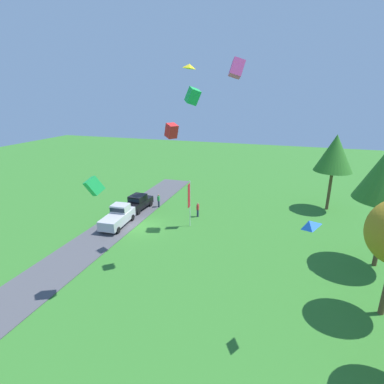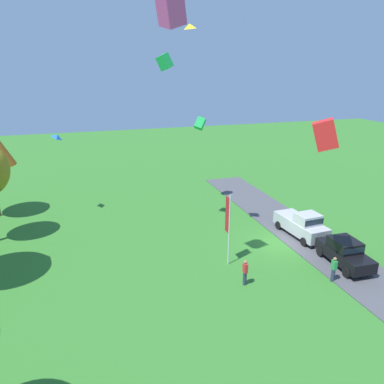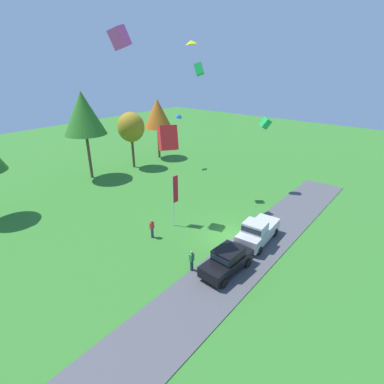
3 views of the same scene
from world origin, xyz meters
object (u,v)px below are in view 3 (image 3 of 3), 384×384
object	(u,v)px
kite_box_low_drifter	(265,123)
kite_box_trailing_tail	(120,38)
car_pickup_near_entrance	(257,231)
person_beside_suv	(152,229)
car_sedan_mid_row	(227,260)
flag_banner	(175,193)
kite_box_topmost	(168,138)
tree_right_of_center	(83,113)
kite_box_high_right	(199,69)
person_on_lawn	(192,261)
kite_diamond_over_trees	(179,116)
tree_left_of_center	(131,127)
kite_diamond_mid_center	(191,42)
tree_far_left	(158,114)

from	to	relation	value
kite_box_low_drifter	kite_box_trailing_tail	bearing A→B (deg)	155.18
kite_box_low_drifter	kite_box_trailing_tail	size ratio (longest dim) A/B	0.70
car_pickup_near_entrance	person_beside_suv	bearing A→B (deg)	123.82
car_sedan_mid_row	kite_box_low_drifter	bearing A→B (deg)	19.23
car_pickup_near_entrance	kite_box_low_drifter	distance (m)	13.49
kite_box_low_drifter	flag_banner	bearing A→B (deg)	169.74
flag_banner	kite_box_topmost	world-z (taller)	kite_box_topmost
car_pickup_near_entrance	kite_box_trailing_tail	world-z (taller)	kite_box_trailing_tail
tree_right_of_center	kite_box_trailing_tail	size ratio (longest dim) A/B	7.31
kite_box_low_drifter	kite_box_topmost	xyz separation A→B (m)	(-16.87, -1.39, 1.60)
kite_box_low_drifter	kite_box_high_right	xyz separation A→B (m)	(-5.76, 4.77, 5.46)
person_on_lawn	kite_diamond_over_trees	world-z (taller)	kite_diamond_over_trees
car_sedan_mid_row	car_pickup_near_entrance	distance (m)	4.84
tree_right_of_center	kite_box_trailing_tail	distance (m)	15.42
car_pickup_near_entrance	kite_box_topmost	bearing A→B (deg)	149.81
car_sedan_mid_row	person_beside_suv	world-z (taller)	car_sedan_mid_row
tree_left_of_center	kite_diamond_mid_center	bearing A→B (deg)	-107.92
kite_diamond_mid_center	person_beside_suv	bearing A→B (deg)	-168.72
tree_right_of_center	kite_box_topmost	size ratio (longest dim) A/B	7.16
flag_banner	kite_box_high_right	size ratio (longest dim) A/B	4.91
kite_diamond_mid_center	tree_left_of_center	bearing A→B (deg)	72.08
car_sedan_mid_row	tree_left_of_center	xyz separation A→B (m)	(11.61, 23.65, 4.74)
kite_box_high_right	tree_right_of_center	bearing A→B (deg)	106.32
tree_right_of_center	kite_box_high_right	world-z (taller)	kite_box_high_right
tree_far_left	kite_box_high_right	distance (m)	17.51
kite_box_high_right	kite_box_low_drifter	bearing A→B (deg)	-39.64
flag_banner	kite_box_high_right	bearing A→B (deg)	20.78
car_pickup_near_entrance	kite_box_trailing_tail	xyz separation A→B (m)	(-3.43, 11.56, 14.72)
car_sedan_mid_row	person_beside_suv	size ratio (longest dim) A/B	2.62
kite_diamond_mid_center	kite_box_trailing_tail	world-z (taller)	kite_box_trailing_tail
flag_banner	person_on_lawn	bearing A→B (deg)	-128.17
kite_box_low_drifter	tree_left_of_center	bearing A→B (deg)	101.14
person_on_lawn	kite_box_topmost	bearing A→B (deg)	93.69
person_on_lawn	tree_far_left	distance (m)	29.81
person_beside_suv	flag_banner	bearing A→B (deg)	-0.56
tree_right_of_center	tree_far_left	xyz separation A→B (m)	(12.24, -0.40, -1.43)
car_sedan_mid_row	kite_diamond_over_trees	xyz separation A→B (m)	(15.69, 18.26, 6.32)
kite_box_low_drifter	kite_diamond_over_trees	world-z (taller)	kite_box_low_drifter
flag_banner	kite_box_trailing_tail	xyz separation A→B (m)	(-1.40, 4.14, 12.60)
tree_far_left	kite_box_topmost	world-z (taller)	kite_box_topmost
person_beside_suv	kite_box_high_right	size ratio (longest dim) A/B	1.65
person_on_lawn	kite_box_trailing_tail	world-z (taller)	kite_box_trailing_tail
car_sedan_mid_row	tree_far_left	world-z (taller)	tree_far_left
kite_diamond_mid_center	kite_box_high_right	bearing A→B (deg)	22.94
kite_diamond_over_trees	flag_banner	bearing A→B (deg)	-140.29
kite_box_topmost	kite_box_high_right	distance (m)	13.28
kite_box_topmost	kite_box_high_right	xyz separation A→B (m)	(11.11, 6.17, 3.87)
car_sedan_mid_row	kite_box_low_drifter	xyz separation A→B (m)	(15.22, 5.31, 6.94)
person_beside_suv	tree_right_of_center	size ratio (longest dim) A/B	0.16
car_sedan_mid_row	kite_box_trailing_tail	xyz separation A→B (m)	(1.41, 11.70, 14.79)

